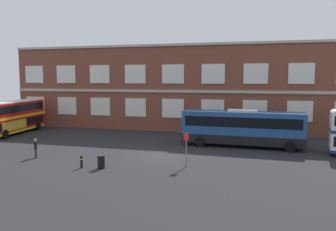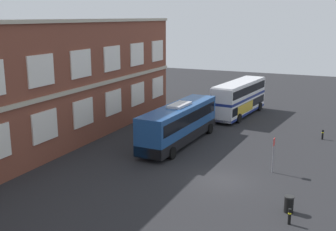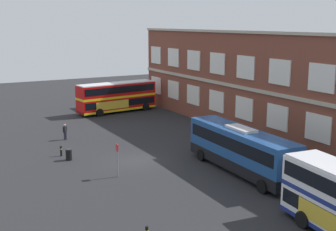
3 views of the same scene
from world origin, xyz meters
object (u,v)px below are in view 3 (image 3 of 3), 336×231
(touring_coach, at_px, (240,150))
(station_litter_bin, at_px, (69,154))
(double_decker_near, at_px, (117,97))
(bus_stand_flag, at_px, (117,157))
(safety_bollard_west, at_px, (61,151))
(waiting_passenger, at_px, (65,131))

(touring_coach, bearing_deg, station_litter_bin, -131.34)
(double_decker_near, distance_m, station_litter_bin, 21.94)
(double_decker_near, height_order, station_litter_bin, double_decker_near)
(bus_stand_flag, height_order, safety_bollard_west, bus_stand_flag)
(double_decker_near, bearing_deg, safety_bollard_west, -36.84)
(touring_coach, height_order, bus_stand_flag, touring_coach)
(touring_coach, xyz_separation_m, station_litter_bin, (-10.04, -11.41, -1.39))
(waiting_passenger, relative_size, safety_bollard_west, 1.79)
(touring_coach, distance_m, bus_stand_flag, 10.02)
(double_decker_near, xyz_separation_m, waiting_passenger, (11.07, -10.46, -1.22))
(touring_coach, height_order, safety_bollard_west, touring_coach)
(double_decker_near, relative_size, touring_coach, 0.93)
(waiting_passenger, xyz_separation_m, bus_stand_flag, (13.34, 0.41, 0.70))
(bus_stand_flag, bearing_deg, waiting_passenger, -178.24)
(bus_stand_flag, relative_size, safety_bollard_west, 2.84)
(double_decker_near, bearing_deg, station_litter_bin, -33.85)
(waiting_passenger, bearing_deg, touring_coach, 29.46)
(double_decker_near, xyz_separation_m, touring_coach, (28.21, -0.78, -0.24))
(double_decker_near, relative_size, station_litter_bin, 10.88)
(waiting_passenger, height_order, bus_stand_flag, bus_stand_flag)
(station_litter_bin, bearing_deg, double_decker_near, 146.15)
(waiting_passenger, xyz_separation_m, station_litter_bin, (7.10, -1.73, -0.41))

